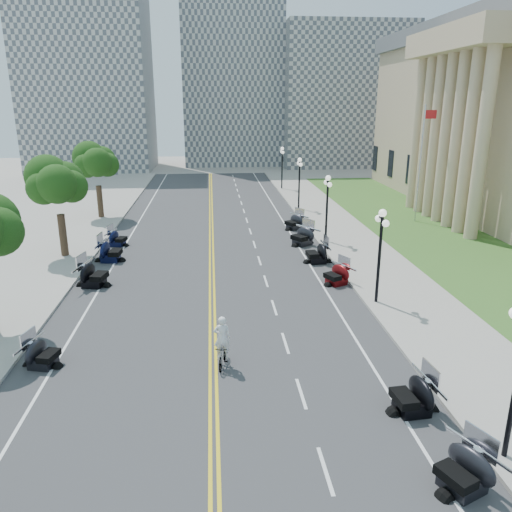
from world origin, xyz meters
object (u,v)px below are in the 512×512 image
object	(u,v)px
motorcycle_n_3	(464,468)
flagpole	(420,165)
bicycle	(223,355)
cyclist_rider	(222,323)

from	to	relation	value
motorcycle_n_3	flagpole	bearing A→B (deg)	136.56
flagpole	motorcycle_n_3	bearing A→B (deg)	-109.89
bicycle	cyclist_rider	distance (m)	1.40
flagpole	cyclist_rider	xyz separation A→B (m)	(-17.61, -23.73, -3.12)
flagpole	motorcycle_n_3	world-z (taller)	flagpole
flagpole	bicycle	world-z (taller)	flagpole
flagpole	motorcycle_n_3	size ratio (longest dim) A/B	5.14
motorcycle_n_3	bicycle	xyz separation A→B (m)	(-6.38, 7.30, -0.19)
flagpole	cyclist_rider	bearing A→B (deg)	-126.58
flagpole	bicycle	xyz separation A→B (m)	(-17.61, -23.73, -4.51)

